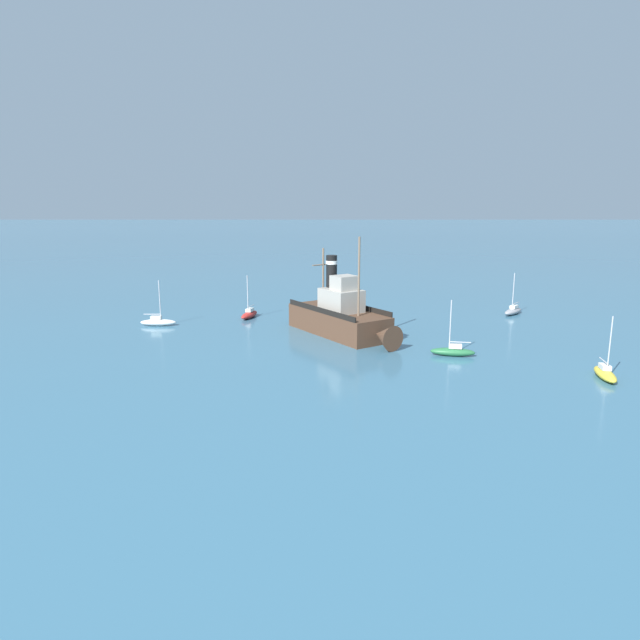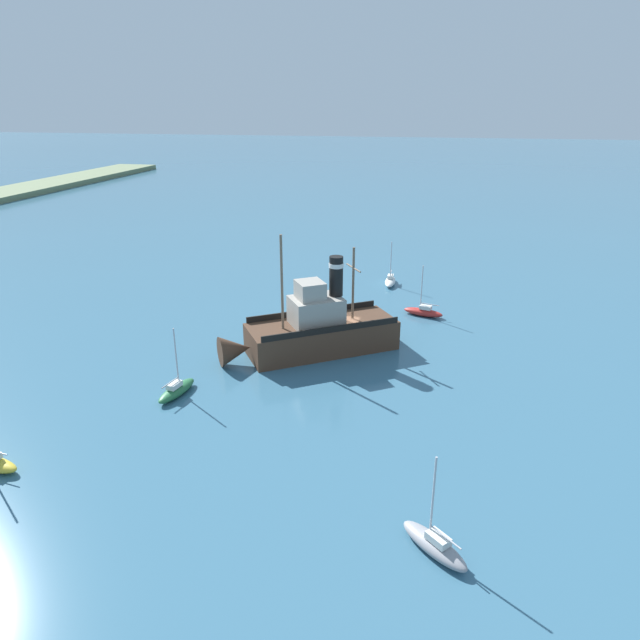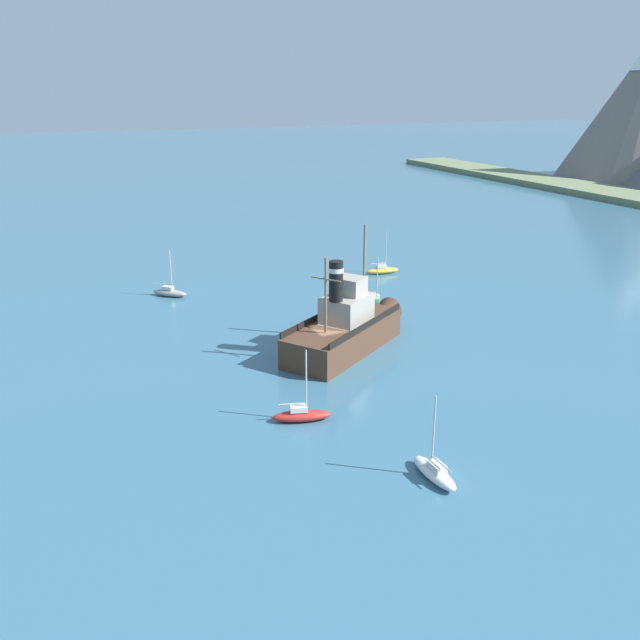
# 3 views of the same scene
# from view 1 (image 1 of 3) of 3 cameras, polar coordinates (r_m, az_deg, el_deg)

# --- Properties ---
(ground_plane) EXTENTS (600.00, 600.00, 0.00)m
(ground_plane) POSITION_cam_1_polar(r_m,az_deg,el_deg) (59.02, 1.05, -1.01)
(ground_plane) COLOR #38667F
(old_tugboat) EXTENTS (10.79, 13.86, 9.90)m
(old_tugboat) POSITION_cam_1_polar(r_m,az_deg,el_deg) (56.63, 2.19, 0.31)
(old_tugboat) COLOR #4C3323
(old_tugboat) RESTS_ON ground
(sailboat_green) EXTENTS (3.94, 1.79, 4.90)m
(sailboat_green) POSITION_cam_1_polar(r_m,az_deg,el_deg) (50.73, 13.14, -3.04)
(sailboat_green) COLOR #286B3D
(sailboat_green) RESTS_ON ground
(sailboat_red) EXTENTS (2.11, 3.96, 4.90)m
(sailboat_red) POSITION_cam_1_polar(r_m,az_deg,el_deg) (65.46, -7.09, 0.59)
(sailboat_red) COLOR #B22823
(sailboat_red) RESTS_ON ground
(sailboat_white) EXTENTS (3.81, 1.15, 4.90)m
(sailboat_white) POSITION_cam_1_polar(r_m,az_deg,el_deg) (63.39, -15.89, -0.17)
(sailboat_white) COLOR white
(sailboat_white) RESTS_ON ground
(sailboat_grey) EXTENTS (3.36, 3.56, 4.90)m
(sailboat_grey) POSITION_cam_1_polar(r_m,az_deg,el_deg) (70.63, 18.75, 0.88)
(sailboat_grey) COLOR gray
(sailboat_grey) RESTS_ON ground
(sailboat_yellow) EXTENTS (1.61, 3.91, 4.90)m
(sailboat_yellow) POSITION_cam_1_polar(r_m,az_deg,el_deg) (48.39, 26.62, -4.78)
(sailboat_yellow) COLOR gold
(sailboat_yellow) RESTS_ON ground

